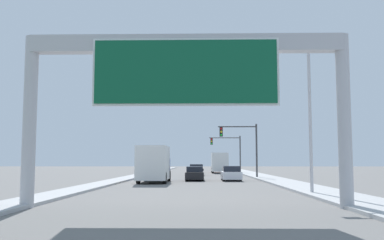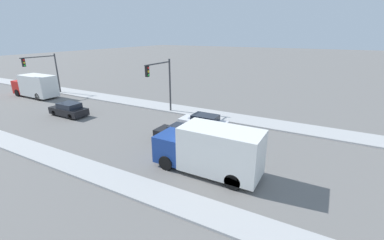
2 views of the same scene
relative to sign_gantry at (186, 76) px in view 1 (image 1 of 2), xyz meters
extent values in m
cube|color=#ADADAD|center=(7.75, 42.11, -5.31)|extent=(3.00, 120.00, 0.15)
cube|color=#ADADAD|center=(-7.25, 42.11, -5.31)|extent=(2.00, 120.00, 0.15)
cylinder|color=#B2B2B7|center=(-6.45, 0.11, -1.84)|extent=(0.55, 0.55, 7.10)
cylinder|color=#B2B2B7|center=(6.45, 0.11, -1.84)|extent=(0.55, 0.55, 7.10)
cube|color=#B2B2B7|center=(0.00, 0.11, 1.36)|extent=(12.90, 0.60, 0.70)
cube|color=white|center=(0.00, -0.19, 0.12)|extent=(7.59, 0.08, 2.80)
cube|color=#0C5133|center=(0.00, -0.24, 0.12)|extent=(7.39, 0.16, 2.60)
cube|color=black|center=(0.00, 24.52, -4.88)|extent=(1.74, 4.73, 0.67)
cube|color=#1E232D|center=(0.00, 24.29, -4.29)|extent=(1.53, 2.46, 0.52)
cylinder|color=black|center=(-0.76, 25.99, -5.07)|extent=(0.22, 0.64, 0.64)
cylinder|color=black|center=(0.76, 25.99, -5.07)|extent=(0.22, 0.64, 0.64)
cylinder|color=black|center=(-0.76, 23.06, -5.07)|extent=(0.22, 0.64, 0.64)
cylinder|color=black|center=(0.76, 23.06, -5.07)|extent=(0.22, 0.64, 0.64)
cube|color=silver|center=(3.50, 24.28, -4.86)|extent=(1.79, 4.56, 0.70)
cube|color=#1E232D|center=(3.50, 24.05, -4.24)|extent=(1.58, 2.37, 0.54)
cylinder|color=black|center=(2.71, 25.70, -5.07)|extent=(0.22, 0.64, 0.64)
cylinder|color=black|center=(4.29, 25.70, -5.07)|extent=(0.22, 0.64, 0.64)
cylinder|color=black|center=(2.71, 22.87, -5.07)|extent=(0.22, 0.64, 0.64)
cylinder|color=black|center=(4.29, 22.87, -5.07)|extent=(0.22, 0.64, 0.64)
cube|color=black|center=(0.00, 39.01, -4.84)|extent=(1.87, 4.35, 0.73)
cube|color=#1E232D|center=(0.00, 38.80, -4.20)|extent=(1.64, 2.26, 0.56)
cylinder|color=black|center=(-0.82, 40.36, -5.07)|extent=(0.22, 0.64, 0.64)
cylinder|color=black|center=(0.82, 40.36, -5.07)|extent=(0.22, 0.64, 0.64)
cylinder|color=black|center=(-0.82, 37.66, -5.07)|extent=(0.22, 0.64, 0.64)
cylinder|color=black|center=(0.82, 37.66, -5.07)|extent=(0.22, 0.64, 0.64)
cube|color=navy|center=(-3.50, 23.08, -4.16)|extent=(2.27, 1.96, 1.85)
cube|color=silver|center=(-3.50, 19.57, -3.66)|extent=(2.47, 5.05, 2.86)
cylinder|color=black|center=(-4.59, 22.98, -4.89)|extent=(0.28, 1.00, 1.00)
cylinder|color=black|center=(-2.41, 22.98, -4.89)|extent=(0.28, 1.00, 1.00)
cylinder|color=black|center=(-4.59, 18.31, -4.89)|extent=(0.28, 1.00, 1.00)
cylinder|color=black|center=(-2.41, 18.31, -4.89)|extent=(0.28, 1.00, 1.00)
cube|color=red|center=(3.50, 53.62, -4.17)|extent=(2.28, 2.07, 1.84)
cube|color=silver|center=(3.50, 49.92, -3.66)|extent=(2.48, 5.33, 2.85)
cylinder|color=black|center=(2.40, 53.51, -4.89)|extent=(0.28, 1.00, 1.00)
cylinder|color=black|center=(4.60, 53.51, -4.89)|extent=(0.28, 1.00, 1.00)
cylinder|color=black|center=(2.40, 48.59, -4.89)|extent=(0.28, 1.00, 1.00)
cylinder|color=black|center=(4.60, 48.59, -4.89)|extent=(0.28, 1.00, 1.00)
cylinder|color=#3D3D3F|center=(6.75, 30.11, -2.39)|extent=(0.20, 0.20, 5.99)
cylinder|color=#3D3D3F|center=(4.63, 30.11, 0.30)|extent=(4.24, 0.14, 0.14)
cube|color=black|center=(2.85, 30.11, -0.27)|extent=(0.35, 0.28, 1.05)
cylinder|color=red|center=(2.85, 29.95, 0.08)|extent=(0.22, 0.04, 0.22)
cylinder|color=yellow|center=(2.85, 29.95, -0.27)|extent=(0.22, 0.04, 0.22)
cylinder|color=green|center=(2.85, 29.95, -0.62)|extent=(0.22, 0.04, 0.22)
cylinder|color=#3D3D3F|center=(6.75, 50.11, -2.47)|extent=(0.20, 0.20, 5.83)
cylinder|color=#3D3D3F|center=(4.31, 50.11, 0.14)|extent=(4.88, 0.14, 0.14)
cube|color=black|center=(2.26, 50.11, -0.43)|extent=(0.35, 0.28, 1.05)
cylinder|color=red|center=(2.26, 49.95, -0.08)|extent=(0.22, 0.04, 0.22)
cylinder|color=yellow|center=(2.26, 49.95, -0.43)|extent=(0.22, 0.04, 0.22)
cylinder|color=green|center=(2.26, 49.95, -0.78)|extent=(0.22, 0.04, 0.22)
cylinder|color=#B2B2B7|center=(6.85, 7.08, -1.14)|extent=(0.18, 0.18, 8.50)
cylinder|color=#B2B2B7|center=(5.68, 7.08, 2.97)|extent=(2.34, 0.12, 0.12)
cube|color=#B2B2A8|center=(4.51, 7.08, 2.87)|extent=(0.60, 0.28, 0.20)
camera|label=1|loc=(0.64, -17.29, -3.49)|focal=40.00mm
camera|label=2|loc=(-17.03, 14.13, 3.28)|focal=24.00mm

